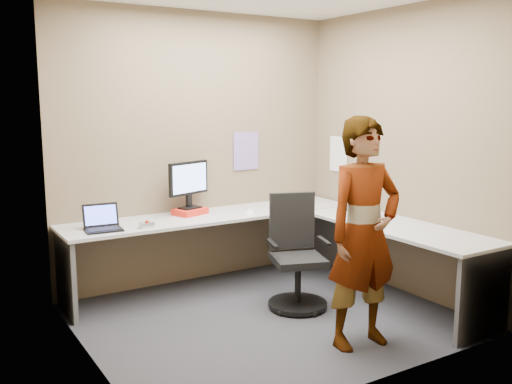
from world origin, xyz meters
TOP-DOWN VIEW (x-y plane):
  - ground at (0.00, 0.00)m, footprint 3.00×3.00m
  - wall_back at (0.00, 1.30)m, footprint 3.00×0.00m
  - wall_right at (1.50, 0.00)m, footprint 0.00×2.70m
  - wall_left at (-1.50, 0.00)m, footprint 0.00×2.70m
  - desk at (0.44, 0.39)m, footprint 2.98×2.58m
  - paper_ream at (-0.20, 1.09)m, footprint 0.35×0.30m
  - monitor at (-0.20, 1.11)m, footprint 0.47×0.21m
  - laptop at (-1.13, 0.90)m, footprint 0.33×0.28m
  - trackball_mouse at (-0.77, 0.77)m, footprint 0.12×0.08m
  - origami at (0.31, 0.81)m, footprint 0.10×0.10m
  - stapler at (1.19, 0.43)m, footprint 0.15×0.10m
  - flower at (1.22, 0.09)m, footprint 0.07×0.07m
  - calendar_purple at (0.55, 1.29)m, footprint 0.30×0.01m
  - calendar_white at (1.49, 0.90)m, footprint 0.01×0.28m
  - sticky_note_a at (1.49, 0.55)m, footprint 0.01×0.07m
  - sticky_note_b at (1.49, 0.60)m, footprint 0.01×0.07m
  - sticky_note_c at (1.49, 0.48)m, footprint 0.01×0.07m
  - sticky_note_d at (1.49, 0.70)m, footprint 0.01×0.07m
  - office_chair at (0.37, 0.10)m, footprint 0.57×0.56m
  - person at (0.32, -0.81)m, footprint 0.65×0.45m

SIDE VIEW (x-z plane):
  - ground at x=0.00m, z-range 0.00..0.00m
  - office_chair at x=0.37m, z-range -0.09..0.90m
  - desk at x=0.44m, z-range 0.22..0.95m
  - trackball_mouse at x=-0.77m, z-range 0.72..0.79m
  - stapler at x=1.19m, z-range 0.73..0.78m
  - origami at x=0.31m, z-range 0.73..0.79m
  - paper_ream at x=-0.20m, z-range 0.73..0.79m
  - laptop at x=-1.13m, z-range 0.68..0.89m
  - sticky_note_c at x=1.49m, z-range 0.76..0.84m
  - sticky_note_b at x=1.49m, z-range 0.78..0.86m
  - person at x=0.32m, z-range 0.00..1.73m
  - flower at x=1.22m, z-range 0.77..0.98m
  - sticky_note_d at x=1.49m, z-range 0.88..0.96m
  - sticky_note_a at x=1.49m, z-range 0.91..0.99m
  - monitor at x=-0.20m, z-range 0.83..1.29m
  - calendar_white at x=1.49m, z-range 1.06..1.44m
  - calendar_purple at x=0.55m, z-range 1.10..1.50m
  - wall_back at x=0.00m, z-range -0.15..2.85m
  - wall_right at x=1.50m, z-range 0.00..2.70m
  - wall_left at x=-1.50m, z-range 0.00..2.70m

